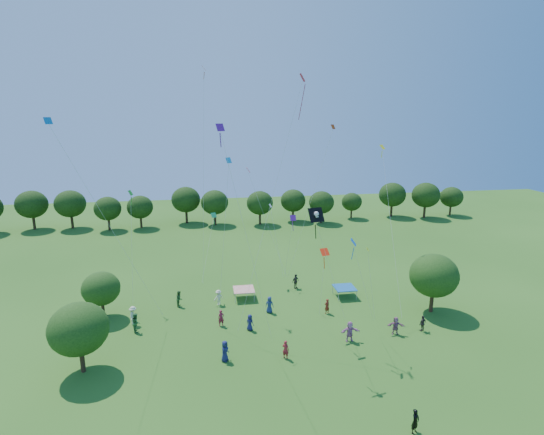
{
  "coord_description": "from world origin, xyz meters",
  "views": [
    {
      "loc": [
        -5.39,
        -19.44,
        19.2
      ],
      "look_at": [
        0.0,
        14.0,
        11.0
      ],
      "focal_mm": 28.0,
      "sensor_mm": 36.0,
      "label": 1
    }
  ],
  "objects_px": {
    "near_tree_west": "(79,329)",
    "pirate_kite": "(317,217)",
    "near_tree_east": "(434,275)",
    "tent_blue": "(345,288)",
    "man_in_black": "(415,421)",
    "tent_red_stripe": "(244,290)",
    "near_tree_north": "(101,289)",
    "red_high_kite": "(292,121)"
  },
  "relations": [
    {
      "from": "tent_blue",
      "to": "red_high_kite",
      "type": "distance_m",
      "value": 19.62
    },
    {
      "from": "near_tree_north",
      "to": "pirate_kite",
      "type": "distance_m",
      "value": 22.74
    },
    {
      "from": "tent_red_stripe",
      "to": "near_tree_north",
      "type": "bearing_deg",
      "value": -171.21
    },
    {
      "from": "near_tree_west",
      "to": "near_tree_east",
      "type": "relative_size",
      "value": 0.93
    },
    {
      "from": "near_tree_north",
      "to": "man_in_black",
      "type": "relative_size",
      "value": 2.84
    },
    {
      "from": "near_tree_east",
      "to": "man_in_black",
      "type": "distance_m",
      "value": 18.42
    },
    {
      "from": "pirate_kite",
      "to": "red_high_kite",
      "type": "distance_m",
      "value": 9.18
    },
    {
      "from": "tent_red_stripe",
      "to": "pirate_kite",
      "type": "bearing_deg",
      "value": -69.59
    },
    {
      "from": "near_tree_east",
      "to": "tent_blue",
      "type": "relative_size",
      "value": 2.72
    },
    {
      "from": "near_tree_east",
      "to": "tent_blue",
      "type": "distance_m",
      "value": 9.29
    },
    {
      "from": "man_in_black",
      "to": "red_high_kite",
      "type": "height_order",
      "value": "red_high_kite"
    },
    {
      "from": "tent_red_stripe",
      "to": "red_high_kite",
      "type": "bearing_deg",
      "value": -58.45
    },
    {
      "from": "near_tree_east",
      "to": "man_in_black",
      "type": "bearing_deg",
      "value": -122.16
    },
    {
      "from": "man_in_black",
      "to": "tent_red_stripe",
      "type": "bearing_deg",
      "value": 79.84
    },
    {
      "from": "near_tree_north",
      "to": "pirate_kite",
      "type": "xyz_separation_m",
      "value": [
        18.45,
        -10.01,
        8.74
      ]
    },
    {
      "from": "near_tree_north",
      "to": "tent_blue",
      "type": "bearing_deg",
      "value": 2.1
    },
    {
      "from": "pirate_kite",
      "to": "red_high_kite",
      "type": "height_order",
      "value": "red_high_kite"
    },
    {
      "from": "near_tree_north",
      "to": "near_tree_east",
      "type": "distance_m",
      "value": 32.42
    },
    {
      "from": "tent_blue",
      "to": "pirate_kite",
      "type": "xyz_separation_m",
      "value": [
        -6.29,
        -10.92,
        10.7
      ]
    },
    {
      "from": "pirate_kite",
      "to": "tent_blue",
      "type": "bearing_deg",
      "value": 60.06
    },
    {
      "from": "near_tree_east",
      "to": "tent_red_stripe",
      "type": "bearing_deg",
      "value": 161.65
    },
    {
      "from": "near_tree_east",
      "to": "red_high_kite",
      "type": "height_order",
      "value": "red_high_kite"
    },
    {
      "from": "pirate_kite",
      "to": "man_in_black",
      "type": "bearing_deg",
      "value": -66.41
    },
    {
      "from": "near_tree_north",
      "to": "man_in_black",
      "type": "xyz_separation_m",
      "value": [
        22.5,
        -19.28,
        -2.18
      ]
    },
    {
      "from": "near_tree_north",
      "to": "pirate_kite",
      "type": "height_order",
      "value": "pirate_kite"
    },
    {
      "from": "tent_blue",
      "to": "near_tree_west",
      "type": "bearing_deg",
      "value": -157.44
    },
    {
      "from": "tent_blue",
      "to": "man_in_black",
      "type": "height_order",
      "value": "man_in_black"
    },
    {
      "from": "near_tree_north",
      "to": "red_high_kite",
      "type": "bearing_deg",
      "value": -12.85
    },
    {
      "from": "tent_blue",
      "to": "man_in_black",
      "type": "bearing_deg",
      "value": -96.33
    },
    {
      "from": "tent_blue",
      "to": "pirate_kite",
      "type": "relative_size",
      "value": 0.2
    },
    {
      "from": "near_tree_west",
      "to": "pirate_kite",
      "type": "distance_m",
      "value": 19.77
    },
    {
      "from": "near_tree_west",
      "to": "red_high_kite",
      "type": "distance_m",
      "value": 23.5
    },
    {
      "from": "tent_red_stripe",
      "to": "tent_blue",
      "type": "bearing_deg",
      "value": -6.57
    },
    {
      "from": "near_tree_west",
      "to": "tent_red_stripe",
      "type": "height_order",
      "value": "near_tree_west"
    },
    {
      "from": "man_in_black",
      "to": "near_tree_east",
      "type": "bearing_deg",
      "value": 25.88
    },
    {
      "from": "near_tree_west",
      "to": "pirate_kite",
      "type": "height_order",
      "value": "pirate_kite"
    },
    {
      "from": "near_tree_east",
      "to": "near_tree_north",
      "type": "bearing_deg",
      "value": 173.09
    },
    {
      "from": "tent_blue",
      "to": "tent_red_stripe",
      "type": "bearing_deg",
      "value": 173.43
    },
    {
      "from": "near_tree_west",
      "to": "near_tree_east",
      "type": "distance_m",
      "value": 32.15
    },
    {
      "from": "near_tree_west",
      "to": "pirate_kite",
      "type": "bearing_deg",
      "value": -2.64
    },
    {
      "from": "near_tree_west",
      "to": "near_tree_east",
      "type": "height_order",
      "value": "near_tree_east"
    },
    {
      "from": "man_in_black",
      "to": "tent_blue",
      "type": "bearing_deg",
      "value": 51.71
    }
  ]
}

